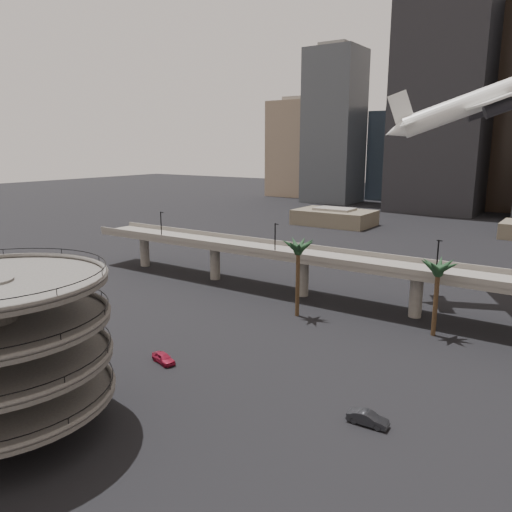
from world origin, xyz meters
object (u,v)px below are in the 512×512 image
Objects in this scene: overpass at (357,267)px; airborne_jet at (487,99)px; car_a at (164,358)px; car_b at (368,418)px.

overpass is 3.78× the size of airborne_jet.
overpass is 40.16m from car_a.
car_b reaches higher than car_a.
car_a is at bearing -106.71° from overpass.
car_a is (-11.39, -37.93, -6.64)m from overpass.
airborne_jet is 71.51m from car_a.
car_a is 0.94× the size of car_b.
car_a is 28.74m from car_b.
overpass is at bearing 22.23° from car_b.
airborne_jet is 7.86× the size of car_b.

